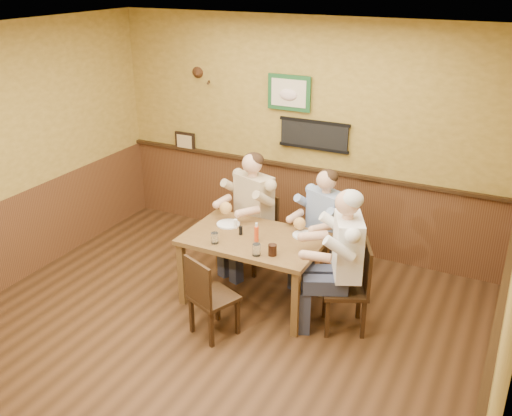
{
  "coord_description": "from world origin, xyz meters",
  "views": [
    {
      "loc": [
        2.44,
        -3.7,
        3.33
      ],
      "look_at": [
        0.13,
        0.92,
        1.1
      ],
      "focal_mm": 40.0,
      "sensor_mm": 36.0,
      "label": 1
    }
  ],
  "objects_px": {
    "dining_table": "(254,245)",
    "pepper_shaker": "(241,230)",
    "chair_near_side": "(214,295)",
    "diner_white_elder": "(346,269)",
    "chair_back_right": "(325,248)",
    "cola_tumbler": "(272,250)",
    "water_glass_mid": "(256,250)",
    "diner_tan_shirt": "(254,218)",
    "hot_sauce_bottle": "(256,233)",
    "chair_back_left": "(254,233)",
    "chair_right_end": "(345,287)",
    "salt_shaker": "(235,224)",
    "diner_blue_polo": "(325,233)",
    "water_glass_left": "(215,238)"
  },
  "relations": [
    {
      "from": "chair_back_left",
      "to": "diner_tan_shirt",
      "type": "height_order",
      "value": "diner_tan_shirt"
    },
    {
      "from": "dining_table",
      "to": "salt_shaker",
      "type": "relative_size",
      "value": 14.17
    },
    {
      "from": "chair_right_end",
      "to": "pepper_shaker",
      "type": "height_order",
      "value": "chair_right_end"
    },
    {
      "from": "hot_sauce_bottle",
      "to": "water_glass_left",
      "type": "bearing_deg",
      "value": -147.48
    },
    {
      "from": "dining_table",
      "to": "cola_tumbler",
      "type": "xyz_separation_m",
      "value": [
        0.34,
        -0.27,
        0.15
      ]
    },
    {
      "from": "water_glass_left",
      "to": "cola_tumbler",
      "type": "xyz_separation_m",
      "value": [
        0.62,
        0.03,
        -0.0
      ]
    },
    {
      "from": "diner_tan_shirt",
      "to": "cola_tumbler",
      "type": "bearing_deg",
      "value": -35.78
    },
    {
      "from": "diner_white_elder",
      "to": "chair_back_right",
      "type": "bearing_deg",
      "value": -171.58
    },
    {
      "from": "pepper_shaker",
      "to": "water_glass_mid",
      "type": "bearing_deg",
      "value": -43.79
    },
    {
      "from": "diner_blue_polo",
      "to": "pepper_shaker",
      "type": "distance_m",
      "value": 1.0
    },
    {
      "from": "diner_tan_shirt",
      "to": "water_glass_mid",
      "type": "distance_m",
      "value": 1.13
    },
    {
      "from": "diner_blue_polo",
      "to": "water_glass_mid",
      "type": "height_order",
      "value": "diner_blue_polo"
    },
    {
      "from": "diner_blue_polo",
      "to": "diner_white_elder",
      "type": "height_order",
      "value": "diner_white_elder"
    },
    {
      "from": "diner_tan_shirt",
      "to": "diner_blue_polo",
      "type": "xyz_separation_m",
      "value": [
        0.85,
        0.06,
        -0.04
      ]
    },
    {
      "from": "diner_white_elder",
      "to": "cola_tumbler",
      "type": "height_order",
      "value": "diner_white_elder"
    },
    {
      "from": "chair_back_right",
      "to": "diner_white_elder",
      "type": "xyz_separation_m",
      "value": [
        0.48,
        -0.75,
        0.23
      ]
    },
    {
      "from": "water_glass_mid",
      "to": "chair_back_left",
      "type": "bearing_deg",
      "value": 117.93
    },
    {
      "from": "water_glass_mid",
      "to": "chair_near_side",
      "type": "bearing_deg",
      "value": -128.21
    },
    {
      "from": "chair_back_right",
      "to": "chair_near_side",
      "type": "height_order",
      "value": "chair_near_side"
    },
    {
      "from": "dining_table",
      "to": "chair_back_left",
      "type": "height_order",
      "value": "chair_back_left"
    },
    {
      "from": "chair_back_left",
      "to": "diner_white_elder",
      "type": "relative_size",
      "value": 0.68
    },
    {
      "from": "water_glass_mid",
      "to": "salt_shaker",
      "type": "relative_size",
      "value": 1.21
    },
    {
      "from": "chair_near_side",
      "to": "water_glass_mid",
      "type": "xyz_separation_m",
      "value": [
        0.28,
        0.35,
        0.39
      ]
    },
    {
      "from": "water_glass_mid",
      "to": "salt_shaker",
      "type": "distance_m",
      "value": 0.65
    },
    {
      "from": "diner_tan_shirt",
      "to": "water_glass_mid",
      "type": "bearing_deg",
      "value": -43.59
    },
    {
      "from": "chair_right_end",
      "to": "hot_sauce_bottle",
      "type": "distance_m",
      "value": 1.02
    },
    {
      "from": "diner_white_elder",
      "to": "salt_shaker",
      "type": "xyz_separation_m",
      "value": [
        -1.28,
        0.16,
        0.15
      ]
    },
    {
      "from": "chair_right_end",
      "to": "cola_tumbler",
      "type": "relative_size",
      "value": 8.3
    },
    {
      "from": "diner_tan_shirt",
      "to": "hot_sauce_bottle",
      "type": "xyz_separation_m",
      "value": [
        0.39,
        -0.72,
        0.2
      ]
    },
    {
      "from": "diner_white_elder",
      "to": "hot_sauce_bottle",
      "type": "bearing_deg",
      "value": -112.92
    },
    {
      "from": "chair_back_right",
      "to": "chair_near_side",
      "type": "xyz_separation_m",
      "value": [
        -0.6,
        -1.4,
        0.0
      ]
    },
    {
      "from": "chair_right_end",
      "to": "water_glass_mid",
      "type": "relative_size",
      "value": 7.64
    },
    {
      "from": "chair_right_end",
      "to": "diner_white_elder",
      "type": "bearing_deg",
      "value": 0.0
    },
    {
      "from": "diner_blue_polo",
      "to": "dining_table",
      "type": "bearing_deg",
      "value": -103.79
    },
    {
      "from": "salt_shaker",
      "to": "chair_near_side",
      "type": "bearing_deg",
      "value": -76.36
    },
    {
      "from": "dining_table",
      "to": "pepper_shaker",
      "type": "height_order",
      "value": "pepper_shaker"
    },
    {
      "from": "diner_tan_shirt",
      "to": "diner_white_elder",
      "type": "xyz_separation_m",
      "value": [
        1.33,
        -0.69,
        0.02
      ]
    },
    {
      "from": "chair_back_left",
      "to": "salt_shaker",
      "type": "height_order",
      "value": "chair_back_left"
    },
    {
      "from": "chair_near_side",
      "to": "salt_shaker",
      "type": "xyz_separation_m",
      "value": [
        -0.19,
        0.8,
        0.38
      ]
    },
    {
      "from": "dining_table",
      "to": "hot_sauce_bottle",
      "type": "height_order",
      "value": "hot_sauce_bottle"
    },
    {
      "from": "cola_tumbler",
      "to": "chair_back_left",
      "type": "bearing_deg",
      "value": 125.74
    },
    {
      "from": "cola_tumbler",
      "to": "pepper_shaker",
      "type": "bearing_deg",
      "value": 151.74
    },
    {
      "from": "chair_back_right",
      "to": "salt_shaker",
      "type": "distance_m",
      "value": 1.06
    },
    {
      "from": "dining_table",
      "to": "pepper_shaker",
      "type": "bearing_deg",
      "value": -174.34
    },
    {
      "from": "salt_shaker",
      "to": "water_glass_mid",
      "type": "bearing_deg",
      "value": -43.58
    },
    {
      "from": "cola_tumbler",
      "to": "chair_back_right",
      "type": "bearing_deg",
      "value": 79.08
    },
    {
      "from": "chair_near_side",
      "to": "diner_white_elder",
      "type": "distance_m",
      "value": 1.28
    },
    {
      "from": "chair_back_left",
      "to": "diner_tan_shirt",
      "type": "bearing_deg",
      "value": 18.48
    },
    {
      "from": "chair_near_side",
      "to": "water_glass_left",
      "type": "relative_size",
      "value": 7.51
    },
    {
      "from": "diner_tan_shirt",
      "to": "diner_white_elder",
      "type": "relative_size",
      "value": 0.97
    }
  ]
}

